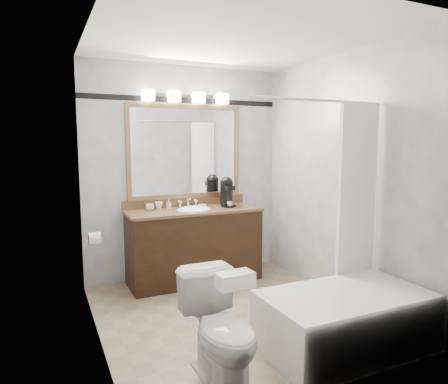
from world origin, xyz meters
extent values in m
cube|color=gray|center=(0.00, 0.00, -0.01)|extent=(2.40, 2.60, 0.01)
cube|color=white|center=(0.00, 0.00, 2.50)|extent=(2.40, 2.60, 0.01)
cube|color=silver|center=(0.00, 1.30, 1.25)|extent=(2.40, 0.01, 2.50)
cube|color=silver|center=(0.00, -1.30, 1.25)|extent=(2.40, 0.01, 2.50)
cube|color=silver|center=(-1.20, 0.00, 1.25)|extent=(0.01, 2.60, 2.50)
cube|color=silver|center=(1.20, 0.00, 1.25)|extent=(0.01, 2.60, 2.50)
cube|color=black|center=(0.00, 1.01, 0.41)|extent=(1.50, 0.55, 0.82)
cube|color=#8C6442|center=(0.00, 1.01, 0.83)|extent=(1.53, 0.58, 0.03)
cube|color=#8C6442|center=(0.00, 1.29, 0.90)|extent=(1.53, 0.03, 0.10)
ellipsoid|color=white|center=(0.00, 1.01, 0.82)|extent=(0.44, 0.34, 0.14)
cube|color=#946642|center=(0.00, 1.28, 2.02)|extent=(1.40, 0.04, 0.05)
cube|color=#946642|center=(0.00, 1.28, 0.97)|extent=(1.40, 0.04, 0.05)
cube|color=#946642|center=(-0.68, 1.28, 1.50)|extent=(0.05, 0.04, 1.00)
cube|color=#946642|center=(0.68, 1.28, 1.50)|extent=(0.05, 0.04, 1.00)
cube|color=white|center=(0.00, 1.29, 1.50)|extent=(1.30, 0.01, 1.00)
cube|color=silver|center=(0.00, 1.27, 2.15)|extent=(0.90, 0.05, 0.03)
cube|color=white|center=(-0.45, 1.22, 2.13)|extent=(0.12, 0.12, 0.12)
cube|color=white|center=(-0.15, 1.22, 2.13)|extent=(0.12, 0.12, 0.12)
cube|color=white|center=(0.15, 1.22, 2.13)|extent=(0.12, 0.12, 0.12)
cube|color=white|center=(0.45, 1.22, 2.13)|extent=(0.12, 0.12, 0.12)
cube|color=black|center=(0.00, 1.29, 2.10)|extent=(2.40, 0.01, 0.06)
cube|color=white|center=(0.53, -0.92, 0.23)|extent=(1.30, 0.72, 0.45)
cylinder|color=silver|center=(0.53, -0.54, 1.95)|extent=(1.30, 0.02, 0.02)
cube|color=white|center=(0.95, -0.55, 1.18)|extent=(0.40, 0.04, 1.55)
cylinder|color=white|center=(-1.14, 0.66, 0.70)|extent=(0.11, 0.12, 0.12)
imported|color=white|center=(-0.53, -0.92, 0.36)|extent=(0.41, 0.72, 0.73)
cube|color=white|center=(-0.53, -1.12, 0.78)|extent=(0.23, 0.14, 0.09)
cylinder|color=black|center=(0.44, 1.00, 0.86)|extent=(0.18, 0.18, 0.02)
cylinder|color=black|center=(0.44, 1.06, 0.99)|extent=(0.15, 0.15, 0.27)
sphere|color=black|center=(0.44, 1.06, 1.13)|extent=(0.16, 0.16, 0.16)
cube|color=black|center=(0.44, 0.98, 1.08)|extent=(0.10, 0.10, 0.05)
cylinder|color=silver|center=(0.44, 0.98, 0.89)|extent=(0.06, 0.06, 0.06)
imported|color=white|center=(-0.48, 1.15, 0.89)|extent=(0.10, 0.10, 0.07)
imported|color=white|center=(-0.36, 1.20, 0.89)|extent=(0.09, 0.09, 0.08)
imported|color=white|center=(-0.25, 1.17, 0.90)|extent=(0.05, 0.05, 0.11)
cube|color=beige|center=(0.15, 1.13, 0.86)|extent=(0.10, 0.08, 0.03)
camera|label=1|loc=(-1.58, -3.23, 1.61)|focal=32.00mm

